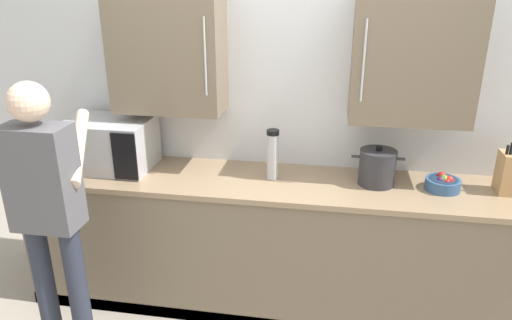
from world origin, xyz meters
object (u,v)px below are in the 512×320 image
microwave_oven (104,144)px  knife_block (508,173)px  fruit_bowl (443,183)px  thermos_flask (273,154)px  stock_pot (377,167)px  person_figure (48,208)px

microwave_oven → knife_block: size_ratio=2.48×
fruit_bowl → thermos_flask: (-1.04, -0.00, 0.12)m
knife_block → stock_pot: bearing=-179.8°
stock_pot → thermos_flask: size_ratio=0.99×
microwave_oven → thermos_flask: 1.14m
stock_pot → person_figure: bearing=-156.1°
fruit_bowl → knife_block: bearing=3.5°
stock_pot → thermos_flask: thermos_flask is taller
stock_pot → fruit_bowl: bearing=-2.8°
fruit_bowl → microwave_oven: bearing=180.0°
thermos_flask → fruit_bowl: bearing=0.1°
thermos_flask → person_figure: size_ratio=0.19×
microwave_oven → knife_block: (2.54, 0.02, -0.04)m
stock_pot → knife_block: bearing=0.2°
microwave_oven → thermos_flask: (1.14, -0.00, -0.00)m
microwave_oven → person_figure: person_figure is taller
microwave_oven → person_figure: size_ratio=0.49×
fruit_bowl → knife_block: 0.37m
fruit_bowl → knife_block: knife_block is taller
stock_pot → knife_block: 0.76m
knife_block → person_figure: 2.62m
microwave_oven → thermos_flask: size_ratio=2.51×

